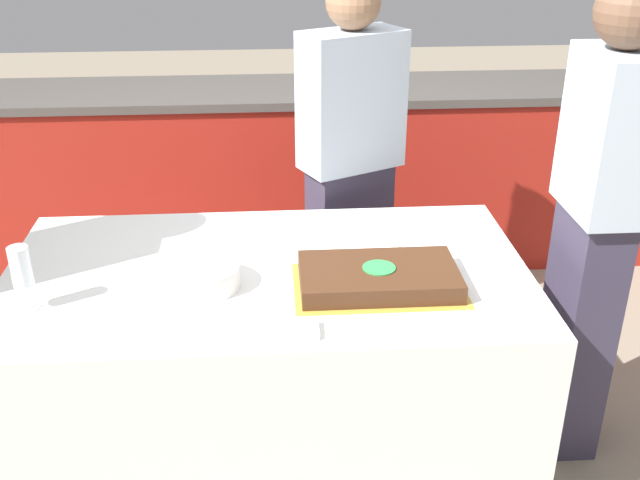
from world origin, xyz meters
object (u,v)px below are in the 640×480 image
cake (379,277)px  plate_stack (204,276)px  person_seated_right (596,222)px  person_cutting_cake (350,169)px  wine_glass (21,268)px

cake → plate_stack: plate_stack is taller
plate_stack → person_seated_right: size_ratio=0.14×
cake → person_cutting_cake: (-0.00, 0.82, 0.04)m
wine_glass → person_cutting_cake: 1.36m
plate_stack → wine_glass: size_ratio=1.11×
person_seated_right → wine_glass: bearing=-83.7°
plate_stack → person_seated_right: bearing=4.3°
cake → person_cutting_cake: person_cutting_cake is taller
plate_stack → person_seated_right: 1.25m
cake → person_cutting_cake: 0.82m
wine_glass → person_cutting_cake: size_ratio=0.13×
plate_stack → wine_glass: wine_glass is taller
wine_glass → cake: bearing=3.5°
plate_stack → person_cutting_cake: size_ratio=0.14×
wine_glass → person_seated_right: person_seated_right is taller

